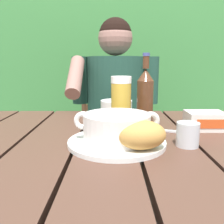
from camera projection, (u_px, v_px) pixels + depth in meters
dining_table at (107, 165)px, 0.74m from camera, size 1.48×0.83×0.74m
hedge_backdrop at (98, 65)px, 2.24m from camera, size 4.02×0.90×2.08m
chair_near_diner at (115, 135)px, 1.61m from camera, size 0.47×0.46×0.98m
person_eating at (115, 108)px, 1.37m from camera, size 0.48×0.47×1.20m
serving_plate at (117, 142)px, 0.66m from camera, size 0.27×0.27×0.01m
soup_bowl at (117, 126)px, 0.65m from camera, size 0.23×0.18×0.08m
bread_roll at (142, 135)px, 0.59m from camera, size 0.13×0.11×0.07m
beer_glass at (122, 101)px, 0.84m from camera, size 0.07×0.07×0.17m
beer_bottle at (146, 94)px, 0.90m from camera, size 0.06×0.06×0.26m
water_glass_small at (188, 134)px, 0.64m from camera, size 0.06×0.06×0.06m
butter_tub at (206, 121)px, 0.81m from camera, size 0.12×0.10×0.06m
table_knife at (159, 130)px, 0.79m from camera, size 0.15×0.07×0.01m
diner_bowl at (117, 108)px, 1.03m from camera, size 0.13×0.13×0.06m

